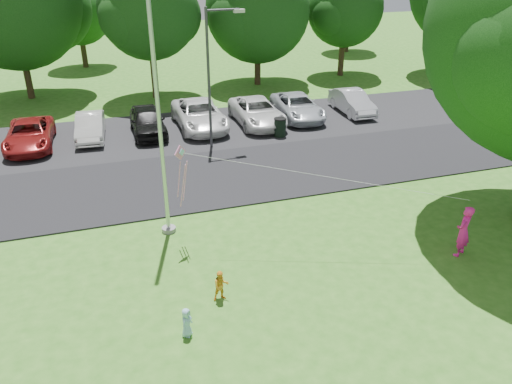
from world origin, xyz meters
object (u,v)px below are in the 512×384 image
object	(u,v)px
flagpole	(159,120)
child_yellow	(221,286)
kite	(194,167)
trash_can	(280,128)
street_lamp	(214,67)
child_blue	(187,322)
woman	(463,231)

from	to	relation	value
flagpole	child_yellow	xyz separation A→B (m)	(0.86, -4.30, -3.69)
flagpole	kite	distance (m)	1.91
trash_can	child_yellow	distance (m)	13.83
street_lamp	trash_can	size ratio (longest dim) A/B	6.45
flagpole	child_blue	bearing A→B (deg)	-93.74
woman	child_blue	bearing A→B (deg)	-23.21
woman	child_yellow	size ratio (longest dim) A/B	1.86
kite	child_blue	bearing A→B (deg)	-143.02
flagpole	street_lamp	bearing A→B (deg)	64.69
flagpole	kite	world-z (taller)	flagpole
child_blue	child_yellow	bearing A→B (deg)	-10.69
flagpole	trash_can	distance (m)	11.35
flagpole	street_lamp	size ratio (longest dim) A/B	1.48
trash_can	woman	xyz separation A→B (m)	(1.77, -12.42, 0.36)
trash_can	child_yellow	xyz separation A→B (m)	(-6.32, -12.30, -0.05)
street_lamp	trash_can	xyz separation A→B (m)	(3.56, 0.34, -3.53)
trash_can	woman	size ratio (longest dim) A/B	0.59
woman	kite	distance (m)	8.97
child_yellow	child_blue	world-z (taller)	child_yellow
flagpole	woman	world-z (taller)	flagpole
flagpole	child_blue	xyz separation A→B (m)	(-0.36, -5.47, -3.74)
woman	child_yellow	world-z (taller)	woman
woman	child_yellow	distance (m)	8.10
child_yellow	kite	bearing A→B (deg)	89.15
flagpole	child_yellow	distance (m)	5.73
woman	child_yellow	bearing A→B (deg)	-30.52
trash_can	child_blue	bearing A→B (deg)	-119.23
child_yellow	child_blue	distance (m)	1.69
trash_can	kite	distance (m)	11.33
flagpole	kite	bearing A→B (deg)	-52.41
street_lamp	woman	bearing A→B (deg)	-68.81
child_blue	street_lamp	bearing A→B (deg)	18.54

